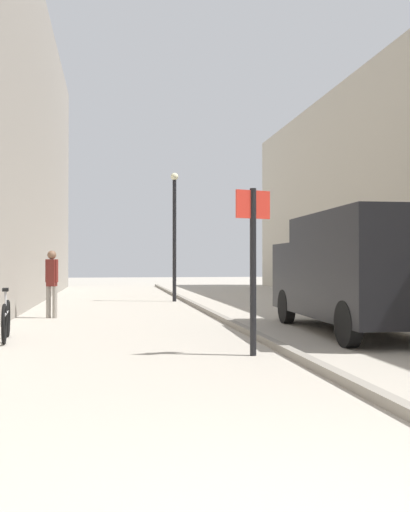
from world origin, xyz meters
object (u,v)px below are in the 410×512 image
(pedestrian_main_foreground, at_px, (52,279))
(lamp_post, at_px, (174,228))
(street_sign_post, at_px, (253,256))
(bicycle_leaning, at_px, (6,320))
(delivery_van, at_px, (356,270))

(pedestrian_main_foreground, height_order, lamp_post, lamp_post)
(lamp_post, bearing_deg, street_sign_post, -90.72)
(pedestrian_main_foreground, height_order, bicycle_leaning, pedestrian_main_foreground)
(delivery_van, height_order, lamp_post, lamp_post)
(bicycle_leaning, bearing_deg, pedestrian_main_foreground, 78.09)
(delivery_van, distance_m, lamp_post, 10.31)
(delivery_van, bearing_deg, bicycle_leaning, -178.13)
(lamp_post, distance_m, bicycle_leaning, 10.99)
(pedestrian_main_foreground, height_order, street_sign_post, street_sign_post)
(delivery_van, xyz_separation_m, lamp_post, (-2.63, 9.87, 1.43))
(pedestrian_main_foreground, xyz_separation_m, bicycle_leaning, (-0.40, -4.19, -0.63))
(delivery_van, distance_m, bicycle_leaning, 6.93)
(pedestrian_main_foreground, xyz_separation_m, street_sign_post, (3.69, -6.59, 0.53))
(pedestrian_main_foreground, relative_size, bicycle_leaning, 0.99)
(pedestrian_main_foreground, xyz_separation_m, lamp_post, (3.84, 5.67, 1.71))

